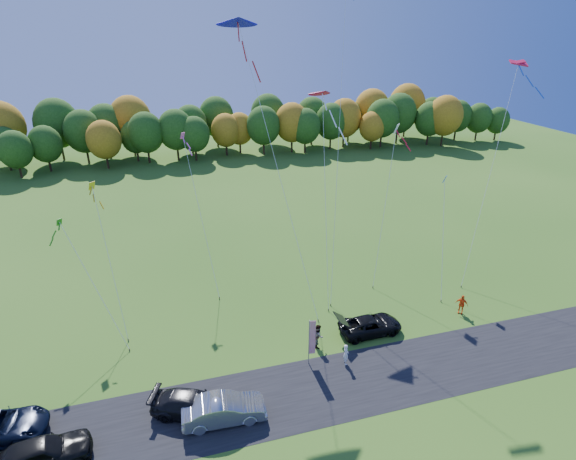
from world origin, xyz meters
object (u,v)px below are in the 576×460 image
object	(u,v)px
feather_flag	(312,337)
silver_sedan	(224,409)
person_east	(461,304)
black_suv	(370,325)

from	to	relation	value
feather_flag	silver_sedan	bearing A→B (deg)	-153.29
silver_sedan	person_east	bearing A→B (deg)	-71.78
black_suv	feather_flag	distance (m)	6.07
silver_sedan	person_east	size ratio (longest dim) A/B	2.94
black_suv	person_east	distance (m)	8.31
silver_sedan	person_east	world-z (taller)	person_east
black_suv	feather_flag	bearing A→B (deg)	109.43
black_suv	silver_sedan	xyz separation A→B (m)	(-12.13, -5.36, 0.14)
silver_sedan	feather_flag	distance (m)	7.53
person_east	feather_flag	bearing A→B (deg)	-127.19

